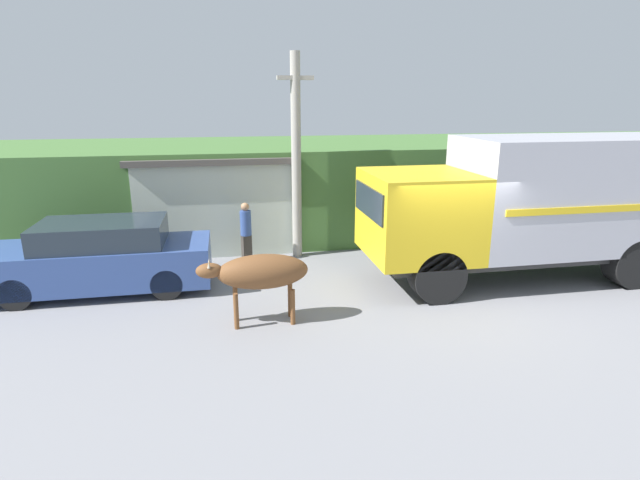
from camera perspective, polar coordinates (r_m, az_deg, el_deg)
The scene contains 8 objects.
ground_plane at distance 11.08m, azimuth 13.72°, elevation -6.19°, with size 60.00×60.00×0.00m, color gray.
hillside_embankment at distance 16.67m, azimuth 4.80°, elevation 6.47°, with size 32.00×5.81×2.73m.
building_backdrop at distance 14.38m, azimuth -11.75°, elevation 4.49°, with size 4.42×2.70×2.60m.
cargo_truck at distance 12.30m, azimuth 23.43°, elevation 3.96°, with size 7.41×2.36×3.26m.
brown_cow at distance 9.23m, azimuth -6.85°, elevation -3.71°, with size 2.04×0.65×1.34m.
parked_suv at distance 11.77m, azimuth -23.82°, elevation -1.87°, with size 4.69×1.72×1.56m.
pedestrian_on_hill at distance 12.78m, azimuth -8.46°, elevation 1.20°, with size 0.37×0.37×1.56m.
utility_pole at distance 12.88m, azimuth -2.74°, elevation 9.72°, with size 0.90×0.25×5.18m.
Camera 1 is at (-4.43, -9.30, 4.08)m, focal length 28.00 mm.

